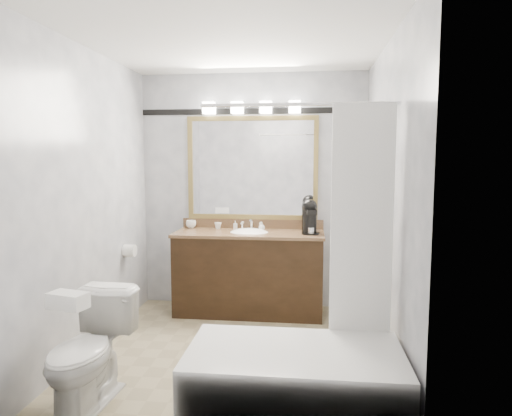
{
  "coord_description": "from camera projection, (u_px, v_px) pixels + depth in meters",
  "views": [
    {
      "loc": [
        0.6,
        -3.57,
        1.59
      ],
      "look_at": [
        0.15,
        0.35,
        1.17
      ],
      "focal_mm": 32.0,
      "sensor_mm": 36.0,
      "label": 1
    }
  ],
  "objects": [
    {
      "name": "room",
      "position": [
        233.0,
        203.0,
        3.63
      ],
      "size": [
        2.42,
        2.62,
        2.52
      ],
      "color": "gray",
      "rests_on": "ground"
    },
    {
      "name": "vanity",
      "position": [
        249.0,
        271.0,
        4.72
      ],
      "size": [
        1.53,
        0.58,
        0.97
      ],
      "color": "black",
      "rests_on": "ground"
    },
    {
      "name": "mirror",
      "position": [
        252.0,
        168.0,
        4.87
      ],
      "size": [
        1.4,
        0.04,
        1.1
      ],
      "color": "olive",
      "rests_on": "room"
    },
    {
      "name": "vanity_light_bar",
      "position": [
        252.0,
        107.0,
        4.75
      ],
      "size": [
        1.02,
        0.14,
        0.12
      ],
      "color": "silver",
      "rests_on": "room"
    },
    {
      "name": "accent_stripe",
      "position": [
        252.0,
        111.0,
        4.82
      ],
      "size": [
        2.4,
        0.01,
        0.06
      ],
      "primitive_type": "cube",
      "color": "black",
      "rests_on": "room"
    },
    {
      "name": "bathtub",
      "position": [
        298.0,
        375.0,
        2.79
      ],
      "size": [
        1.3,
        0.75,
        1.96
      ],
      "color": "white",
      "rests_on": "ground"
    },
    {
      "name": "tp_roll",
      "position": [
        130.0,
        251.0,
        4.48
      ],
      "size": [
        0.11,
        0.12,
        0.12
      ],
      "primitive_type": "cylinder",
      "rotation": [
        0.0,
        1.57,
        0.0
      ],
      "color": "white",
      "rests_on": "room"
    },
    {
      "name": "toilet",
      "position": [
        89.0,
        352.0,
        2.93
      ],
      "size": [
        0.45,
        0.73,
        0.73
      ],
      "primitive_type": "imported",
      "rotation": [
        0.0,
        0.0,
        -0.06
      ],
      "color": "white",
      "rests_on": "ground"
    },
    {
      "name": "tissue_box",
      "position": [
        68.0,
        300.0,
        2.67
      ],
      "size": [
        0.25,
        0.17,
        0.09
      ],
      "primitive_type": "cube",
      "rotation": [
        0.0,
        0.0,
        -0.23
      ],
      "color": "white",
      "rests_on": "toilet"
    },
    {
      "name": "coffee_maker",
      "position": [
        310.0,
        216.0,
        4.58
      ],
      "size": [
        0.18,
        0.23,
        0.35
      ],
      "rotation": [
        0.0,
        0.0,
        0.22
      ],
      "color": "black",
      "rests_on": "vanity"
    },
    {
      "name": "cup_left",
      "position": [
        191.0,
        224.0,
        4.95
      ],
      "size": [
        0.13,
        0.13,
        0.08
      ],
      "primitive_type": "imported",
      "rotation": [
        0.0,
        0.0,
        0.29
      ],
      "color": "white",
      "rests_on": "vanity"
    },
    {
      "name": "cup_right",
      "position": [
        218.0,
        226.0,
        4.88
      ],
      "size": [
        0.09,
        0.09,
        0.07
      ],
      "primitive_type": "imported",
      "rotation": [
        0.0,
        0.0,
        -0.31
      ],
      "color": "white",
      "rests_on": "vanity"
    },
    {
      "name": "soap_bottle_a",
      "position": [
        235.0,
        225.0,
        4.87
      ],
      "size": [
        0.04,
        0.05,
        0.09
      ],
      "primitive_type": "imported",
      "rotation": [
        0.0,
        0.0,
        0.1
      ],
      "color": "white",
      "rests_on": "vanity"
    },
    {
      "name": "soap_bottle_b",
      "position": [
        262.0,
        226.0,
        4.79
      ],
      "size": [
        0.07,
        0.07,
        0.08
      ],
      "primitive_type": "imported",
      "rotation": [
        0.0,
        0.0,
        -0.08
      ],
      "color": "white",
      "rests_on": "vanity"
    },
    {
      "name": "soap_bar",
      "position": [
        250.0,
        229.0,
        4.8
      ],
      "size": [
        0.08,
        0.05,
        0.02
      ],
      "primitive_type": "cube",
      "rotation": [
        0.0,
        0.0,
        -0.09
      ],
      "color": "beige",
      "rests_on": "vanity"
    }
  ]
}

